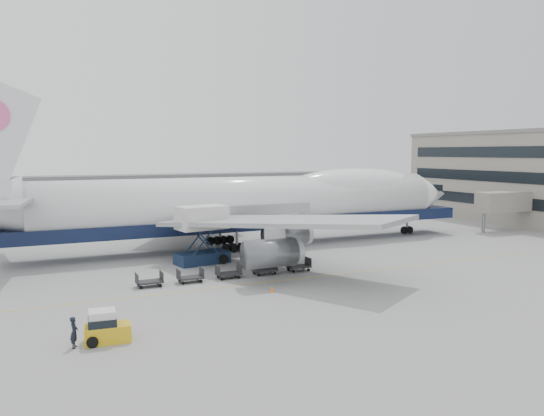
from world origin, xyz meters
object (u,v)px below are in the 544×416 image
catering_truck (202,232)px  ground_worker (74,332)px  baggage_tug (106,328)px  airliner (255,202)px

catering_truck → ground_worker: (-14.62, -20.58, -2.49)m
baggage_tug → ground_worker: baggage_tug is taller
catering_truck → baggage_tug: size_ratio=2.12×
airliner → baggage_tug: airliner is taller
airliner → catering_truck: (-9.39, -7.48, -2.16)m
airliner → baggage_tug: (-22.13, -27.85, -4.71)m
catering_truck → ground_worker: 25.36m
catering_truck → baggage_tug: bearing=-131.6°
airliner → catering_truck: 12.20m
baggage_tug → catering_truck: bearing=63.4°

